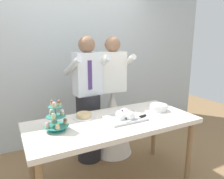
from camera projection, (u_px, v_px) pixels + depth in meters
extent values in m
cube|color=silver|center=(72.00, 51.00, 3.26)|extent=(5.20, 0.10, 2.90)
cube|color=silver|center=(113.00, 123.00, 2.23)|extent=(1.80, 0.80, 0.05)
cylinder|color=olive|center=(189.00, 151.00, 2.42)|extent=(0.06, 0.06, 0.72)
cylinder|color=olive|center=(31.00, 160.00, 2.22)|extent=(0.06, 0.06, 0.72)
cylinder|color=olive|center=(154.00, 130.00, 2.97)|extent=(0.06, 0.06, 0.72)
cylinder|color=teal|center=(57.00, 130.00, 1.98)|extent=(0.17, 0.17, 0.01)
cylinder|color=teal|center=(56.00, 115.00, 1.95)|extent=(0.01, 0.01, 0.31)
cylinder|color=teal|center=(56.00, 126.00, 1.97)|extent=(0.23, 0.23, 0.01)
cylinder|color=#D1B784|center=(65.00, 122.00, 2.01)|extent=(0.04, 0.04, 0.03)
sphere|color=brown|center=(65.00, 120.00, 2.01)|extent=(0.04, 0.04, 0.04)
cylinder|color=#D1B784|center=(53.00, 121.00, 2.04)|extent=(0.04, 0.04, 0.03)
sphere|color=beige|center=(53.00, 119.00, 2.03)|extent=(0.04, 0.04, 0.04)
cylinder|color=#D1B784|center=(47.00, 126.00, 1.92)|extent=(0.04, 0.04, 0.03)
sphere|color=#EAB7C6|center=(47.00, 124.00, 1.91)|extent=(0.04, 0.04, 0.04)
cylinder|color=#D1B784|center=(58.00, 128.00, 1.89)|extent=(0.04, 0.04, 0.03)
sphere|color=#D6B27A|center=(57.00, 125.00, 1.88)|extent=(0.04, 0.04, 0.04)
cylinder|color=teal|center=(56.00, 116.00, 1.95)|extent=(0.18, 0.18, 0.01)
cylinder|color=#D1B784|center=(62.00, 113.00, 1.98)|extent=(0.04, 0.04, 0.03)
sphere|color=white|center=(62.00, 111.00, 1.97)|extent=(0.04, 0.04, 0.04)
cylinder|color=#D1B784|center=(52.00, 113.00, 1.98)|extent=(0.04, 0.04, 0.03)
sphere|color=white|center=(52.00, 111.00, 1.98)|extent=(0.04, 0.04, 0.04)
cylinder|color=#D1B784|center=(54.00, 117.00, 1.89)|extent=(0.04, 0.04, 0.03)
sphere|color=beige|center=(54.00, 114.00, 1.88)|extent=(0.04, 0.04, 0.04)
cylinder|color=teal|center=(55.00, 107.00, 1.93)|extent=(0.13, 0.13, 0.01)
cylinder|color=#D1B784|center=(59.00, 104.00, 1.94)|extent=(0.04, 0.04, 0.03)
sphere|color=brown|center=(59.00, 102.00, 1.94)|extent=(0.04, 0.04, 0.04)
cylinder|color=#D1B784|center=(52.00, 104.00, 1.95)|extent=(0.04, 0.04, 0.03)
sphere|color=brown|center=(52.00, 102.00, 1.94)|extent=(0.04, 0.04, 0.04)
cylinder|color=#D1B784|center=(54.00, 106.00, 1.89)|extent=(0.04, 0.04, 0.03)
sphere|color=#EAB7C6|center=(54.00, 103.00, 1.88)|extent=(0.04, 0.04, 0.04)
cube|color=silver|center=(125.00, 118.00, 2.26)|extent=(0.42, 0.31, 0.02)
sphere|color=white|center=(129.00, 114.00, 2.28)|extent=(0.08, 0.08, 0.08)
sphere|color=white|center=(123.00, 112.00, 2.33)|extent=(0.08, 0.08, 0.08)
sphere|color=white|center=(120.00, 114.00, 2.26)|extent=(0.09, 0.09, 0.09)
sphere|color=white|center=(122.00, 117.00, 2.19)|extent=(0.08, 0.08, 0.08)
sphere|color=white|center=(130.00, 116.00, 2.20)|extent=(0.10, 0.10, 0.10)
sphere|color=white|center=(125.00, 113.00, 2.25)|extent=(0.11, 0.11, 0.11)
sphere|color=#2D1938|center=(122.00, 110.00, 2.21)|extent=(0.02, 0.02, 0.02)
sphere|color=#B21923|center=(126.00, 109.00, 2.24)|extent=(0.02, 0.02, 0.02)
sphere|color=#B21923|center=(124.00, 110.00, 2.23)|extent=(0.02, 0.02, 0.02)
sphere|color=#B21923|center=(124.00, 109.00, 2.27)|extent=(0.02, 0.02, 0.02)
cube|color=silver|center=(133.00, 120.00, 2.17)|extent=(0.23, 0.07, 0.00)
cube|color=black|center=(143.00, 116.00, 2.26)|extent=(0.09, 0.04, 0.02)
cylinder|color=white|center=(158.00, 110.00, 2.55)|extent=(0.20, 0.20, 0.01)
cylinder|color=white|center=(159.00, 109.00, 2.54)|extent=(0.20, 0.20, 0.01)
cylinder|color=white|center=(158.00, 108.00, 2.54)|extent=(0.20, 0.20, 0.01)
cylinder|color=white|center=(158.00, 107.00, 2.54)|extent=(0.20, 0.20, 0.01)
cylinder|color=white|center=(159.00, 107.00, 2.54)|extent=(0.20, 0.20, 0.01)
cylinder|color=white|center=(158.00, 106.00, 2.53)|extent=(0.20, 0.20, 0.01)
cylinder|color=white|center=(159.00, 105.00, 2.53)|extent=(0.20, 0.20, 0.01)
cylinder|color=white|center=(84.00, 117.00, 2.30)|extent=(0.24, 0.24, 0.01)
cylinder|color=#D6B27A|center=(84.00, 115.00, 2.29)|extent=(0.16, 0.16, 0.05)
cylinder|color=#232328|center=(89.00, 128.00, 2.83)|extent=(0.32, 0.32, 0.92)
cube|color=white|center=(87.00, 74.00, 2.66)|extent=(0.35, 0.22, 0.54)
sphere|color=#8C664C|center=(87.00, 45.00, 2.58)|extent=(0.21, 0.21, 0.21)
cylinder|color=white|center=(72.00, 66.00, 2.53)|extent=(0.11, 0.49, 0.28)
cylinder|color=white|center=(100.00, 65.00, 2.73)|extent=(0.11, 0.49, 0.28)
cube|color=#4C3372|center=(90.00, 75.00, 2.57)|extent=(0.05, 0.02, 0.36)
cone|color=white|center=(112.00, 122.00, 3.01)|extent=(0.56, 0.56, 0.92)
cube|color=white|center=(112.00, 72.00, 2.85)|extent=(0.36, 0.24, 0.54)
sphere|color=#997054|center=(112.00, 44.00, 2.76)|extent=(0.21, 0.21, 0.21)
cylinder|color=white|center=(100.00, 64.00, 2.76)|extent=(0.13, 0.49, 0.28)
cylinder|color=white|center=(126.00, 63.00, 2.90)|extent=(0.13, 0.49, 0.28)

